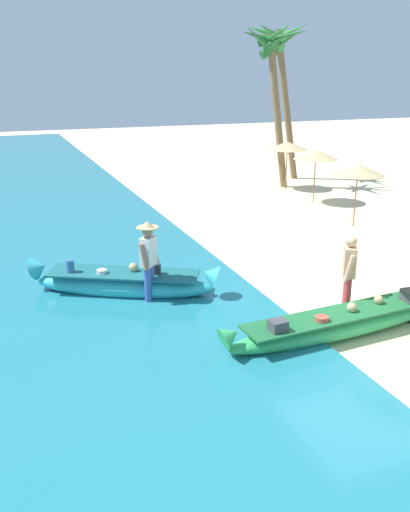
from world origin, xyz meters
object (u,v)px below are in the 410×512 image
boat_green_foreground (342,323)px  boat_cyan_midground (124,283)px  palm_tree_tall_inland (273,57)px  palm_tree_leaning_seaward (280,52)px  person_tourist_customer (349,272)px  person_vendor_hatted (149,257)px

boat_green_foreground → boat_cyan_midground: bearing=134.9°
palm_tree_tall_inland → boat_green_foreground: bearing=-112.0°
boat_green_foreground → palm_tree_leaning_seaward: palm_tree_leaning_seaward is taller
palm_tree_tall_inland → person_tourist_customer: bearing=-110.8°
boat_cyan_midground → person_vendor_hatted: size_ratio=2.17×
boat_cyan_midground → palm_tree_leaning_seaward: bearing=48.8°
boat_green_foreground → person_tourist_customer: bearing=50.9°
person_vendor_hatted → boat_cyan_midground: bearing=124.3°
palm_tree_tall_inland → palm_tree_leaning_seaward: palm_tree_leaning_seaward is taller
boat_green_foreground → person_vendor_hatted: person_vendor_hatted is taller
person_tourist_customer → palm_tree_tall_inland: bearing=69.2°
palm_tree_tall_inland → boat_cyan_midground: bearing=-132.0°
boat_green_foreground → person_vendor_hatted: bearing=136.8°
palm_tree_tall_inland → palm_tree_leaning_seaward: 1.97m
boat_green_foreground → palm_tree_leaning_seaward: size_ratio=0.75×
palm_tree_tall_inland → palm_tree_leaning_seaward: size_ratio=0.96×
boat_green_foreground → boat_cyan_midground: 4.54m
boat_green_foreground → person_vendor_hatted: size_ratio=2.78×
boat_cyan_midground → palm_tree_leaning_seaward: (9.33, 10.65, 5.00)m
person_vendor_hatted → person_tourist_customer: person_vendor_hatted is taller
boat_green_foreground → palm_tree_leaning_seaward: bearing=66.2°
person_vendor_hatted → palm_tree_leaning_seaward: size_ratio=0.27×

